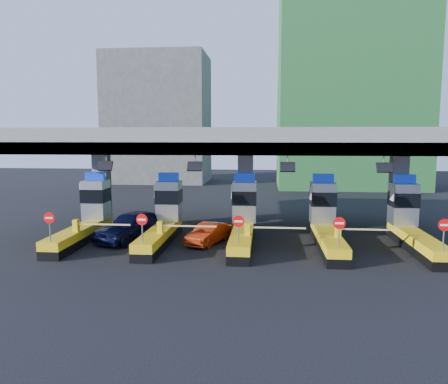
{
  "coord_description": "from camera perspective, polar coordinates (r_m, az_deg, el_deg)",
  "views": [
    {
      "loc": [
        1.29,
        -26.27,
        6.51
      ],
      "look_at": [
        -1.17,
        0.0,
        3.14
      ],
      "focal_mm": 35.0,
      "sensor_mm": 36.0,
      "label": 1
    }
  ],
  "objects": [
    {
      "name": "red_car",
      "position": [
        26.78,
        -1.99,
        -5.44
      ],
      "size": [
        2.63,
        3.99,
        1.24
      ],
      "primitive_type": "imported",
      "rotation": [
        0.0,
        0.0,
        -0.39
      ],
      "color": "#96240B",
      "rests_on": "ground"
    },
    {
      "name": "toll_lane_far_right",
      "position": [
        28.41,
        23.17,
        -3.7
      ],
      "size": [
        4.43,
        8.0,
        4.16
      ],
      "color": "black",
      "rests_on": "ground"
    },
    {
      "name": "toll_canopy",
      "position": [
        29.18,
        2.85,
        6.51
      ],
      "size": [
        28.0,
        12.09,
        7.0
      ],
      "color": "slate",
      "rests_on": "ground"
    },
    {
      "name": "toll_lane_center",
      "position": [
        27.07,
        2.54,
        -3.63
      ],
      "size": [
        4.43,
        8.0,
        4.16
      ],
      "color": "black",
      "rests_on": "ground"
    },
    {
      "name": "toll_lane_right",
      "position": [
        27.29,
        13.11,
        -3.72
      ],
      "size": [
        4.43,
        8.0,
        4.16
      ],
      "color": "black",
      "rests_on": "ground"
    },
    {
      "name": "ground",
      "position": [
        27.1,
        2.49,
        -6.64
      ],
      "size": [
        120.0,
        120.0,
        0.0
      ],
      "primitive_type": "plane",
      "color": "black",
      "rests_on": "ground"
    },
    {
      "name": "bg_building_scaffold",
      "position": [
        59.72,
        16.16,
        14.19
      ],
      "size": [
        18.0,
        12.0,
        28.0
      ],
      "primitive_type": "cube",
      "color": "#1E5926",
      "rests_on": "ground"
    },
    {
      "name": "toll_lane_left",
      "position": [
        27.76,
        -7.84,
        -3.41
      ],
      "size": [
        4.43,
        8.0,
        4.16
      ],
      "color": "black",
      "rests_on": "ground"
    },
    {
      "name": "toll_lane_far_left",
      "position": [
        29.3,
        -17.42,
        -3.12
      ],
      "size": [
        4.43,
        8.0,
        4.16
      ],
      "color": "black",
      "rests_on": "ground"
    },
    {
      "name": "bg_building_concrete",
      "position": [
        64.17,
        -8.54,
        9.41
      ],
      "size": [
        14.0,
        10.0,
        18.0
      ],
      "primitive_type": "cube",
      "color": "#4C4C49",
      "rests_on": "ground"
    },
    {
      "name": "van",
      "position": [
        28.2,
        -11.88,
        -4.32
      ],
      "size": [
        4.25,
        5.84,
        1.85
      ],
      "primitive_type": "imported",
      "rotation": [
        0.0,
        0.0,
        -0.43
      ],
      "color": "black",
      "rests_on": "ground"
    }
  ]
}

